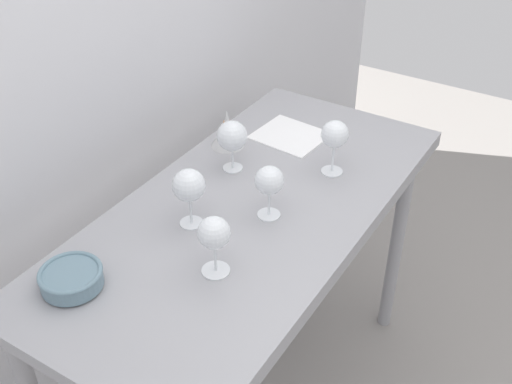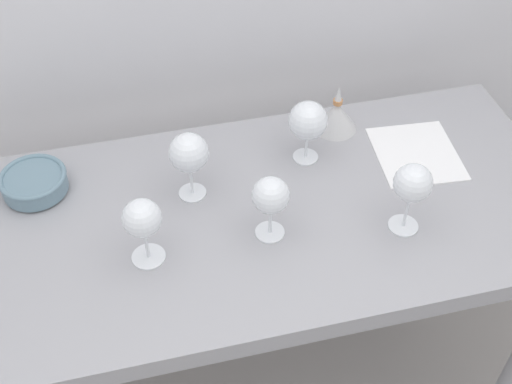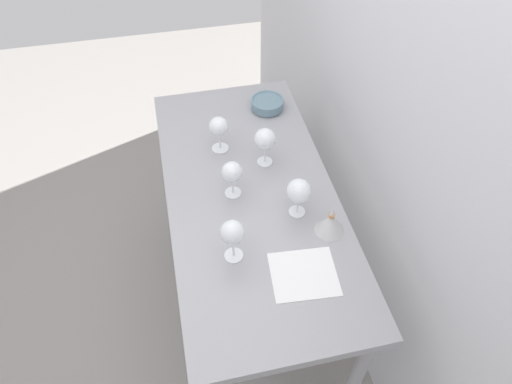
{
  "view_description": "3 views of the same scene",
  "coord_description": "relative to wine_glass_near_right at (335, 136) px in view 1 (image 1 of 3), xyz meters",
  "views": [
    {
      "loc": [
        -1.21,
        -0.78,
        1.96
      ],
      "look_at": [
        -0.01,
        -0.03,
        0.96
      ],
      "focal_mm": 44.27,
      "sensor_mm": 36.0,
      "label": 1
    },
    {
      "loc": [
        -0.26,
        -1.01,
        1.99
      ],
      "look_at": [
        -0.02,
        -0.01,
        0.97
      ],
      "focal_mm": 46.88,
      "sensor_mm": 36.0,
      "label": 2
    },
    {
      "loc": [
        1.21,
        -0.25,
        2.24
      ],
      "look_at": [
        0.07,
        0.0,
        0.97
      ],
      "focal_mm": 32.74,
      "sensor_mm": 36.0,
      "label": 3
    }
  ],
  "objects": [
    {
      "name": "wine_glass_far_right",
      "position": [
        -0.14,
        0.27,
        -0.02
      ],
      "size": [
        0.09,
        0.09,
        0.16
      ],
      "color": "white",
      "rests_on": "steel_counter"
    },
    {
      "name": "wine_glass_near_center",
      "position": [
        -0.29,
        0.05,
        -0.02
      ],
      "size": [
        0.08,
        0.08,
        0.16
      ],
      "color": "white",
      "rests_on": "steel_counter"
    },
    {
      "name": "steel_counter",
      "position": [
        -0.28,
        0.12,
        -0.23
      ],
      "size": [
        1.4,
        0.65,
        0.9
      ],
      "color": "#9A9A9F",
      "rests_on": "ground_plane"
    },
    {
      "name": "back_wall",
      "position": [
        -0.28,
        0.62,
        0.27
      ],
      "size": [
        3.8,
        0.04,
        2.6
      ],
      "primitive_type": "cube",
      "color": "silver",
      "rests_on": "ground_plane"
    },
    {
      "name": "wine_glass_near_right",
      "position": [
        0.0,
        0.0,
        0.0
      ],
      "size": [
        0.08,
        0.08,
        0.17
      ],
      "color": "white",
      "rests_on": "steel_counter"
    },
    {
      "name": "decanter_funnel",
      "position": [
        -0.04,
        0.36,
        -0.09
      ],
      "size": [
        0.11,
        0.11,
        0.13
      ],
      "color": "silver",
      "rests_on": "steel_counter"
    },
    {
      "name": "tasting_sheet_upper",
      "position": [
        0.12,
        0.22,
        -0.13
      ],
      "size": [
        0.21,
        0.24,
        0.0
      ],
      "primitive_type": "cube",
      "rotation": [
        0.0,
        0.0,
        -0.08
      ],
      "color": "white",
      "rests_on": "steel_counter"
    },
    {
      "name": "tasting_bowl",
      "position": [
        -0.78,
        0.3,
        -0.1
      ],
      "size": [
        0.15,
        0.15,
        0.05
      ],
      "color": "#4C4C4C",
      "rests_on": "steel_counter"
    },
    {
      "name": "wine_glass_far_left",
      "position": [
        -0.43,
        0.21,
        -0.01
      ],
      "size": [
        0.09,
        0.09,
        0.17
      ],
      "color": "white",
      "rests_on": "steel_counter"
    },
    {
      "name": "wine_glass_near_left",
      "position": [
        -0.56,
        0.04,
        -0.01
      ],
      "size": [
        0.08,
        0.08,
        0.16
      ],
      "color": "white",
      "rests_on": "steel_counter"
    }
  ]
}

